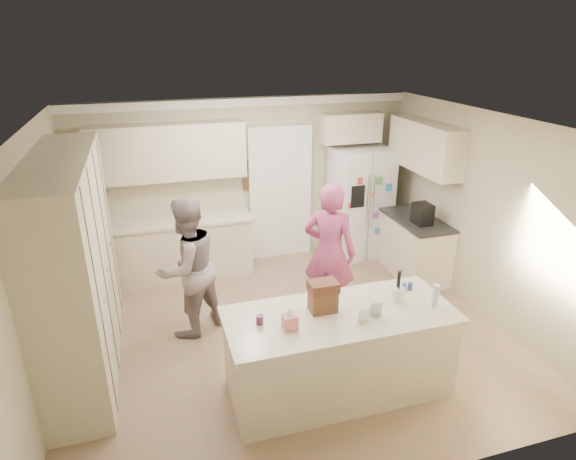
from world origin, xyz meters
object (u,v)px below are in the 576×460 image
object	(u,v)px
coffee_maker	(423,214)
teen_boy	(187,268)
island_base	(339,354)
teen_girl	(329,253)
refrigerator	(360,203)
tissue_box	(290,322)
utensil_crock	(398,295)
dollhouse_body	(323,301)

from	to	relation	value
coffee_maker	teen_boy	world-z (taller)	teen_boy
island_base	teen_girl	xyz separation A→B (m)	(0.42, 1.36, 0.47)
refrigerator	tissue_box	xyz separation A→B (m)	(-2.15, -3.13, 0.10)
utensil_crock	tissue_box	size ratio (longest dim) A/B	1.07
coffee_maker	dollhouse_body	world-z (taller)	coffee_maker
utensil_crock	coffee_maker	bearing A→B (deg)	52.88
island_base	utensil_crock	distance (m)	0.86
dollhouse_body	teen_boy	bearing A→B (deg)	129.32
utensil_crock	dollhouse_body	bearing A→B (deg)	176.42
refrigerator	dollhouse_body	xyz separation A→B (m)	(-1.75, -2.93, 0.14)
refrigerator	island_base	xyz separation A→B (m)	(-1.60, -3.03, -0.46)
dollhouse_body	utensil_crock	bearing A→B (deg)	-3.58
utensil_crock	tissue_box	xyz separation A→B (m)	(-1.20, -0.15, -0.00)
tissue_box	teen_girl	bearing A→B (deg)	56.54
tissue_box	teen_girl	distance (m)	1.75
utensil_crock	teen_girl	world-z (taller)	teen_girl
island_base	tissue_box	distance (m)	0.79
utensil_crock	island_base	bearing A→B (deg)	-175.60
utensil_crock	tissue_box	world-z (taller)	utensil_crock
refrigerator	tissue_box	distance (m)	3.80
tissue_box	teen_boy	distance (m)	1.82
tissue_box	dollhouse_body	xyz separation A→B (m)	(0.40, 0.20, 0.04)
refrigerator	utensil_crock	xyz separation A→B (m)	(-0.95, -2.98, 0.10)
refrigerator	teen_boy	size ratio (longest dim) A/B	1.03
utensil_crock	dollhouse_body	world-z (taller)	dollhouse_body
utensil_crock	teen_girl	bearing A→B (deg)	100.10
island_base	teen_boy	size ratio (longest dim) A/B	1.26
coffee_maker	refrigerator	bearing A→B (deg)	111.62
refrigerator	tissue_box	size ratio (longest dim) A/B	12.86
refrigerator	coffee_maker	size ratio (longest dim) A/B	6.00
island_base	tissue_box	world-z (taller)	tissue_box
refrigerator	island_base	bearing A→B (deg)	-120.69
teen_boy	island_base	bearing A→B (deg)	98.51
dollhouse_body	teen_girl	distance (m)	1.39
island_base	utensil_crock	bearing A→B (deg)	4.40
teen_girl	refrigerator	bearing A→B (deg)	-89.82
tissue_box	dollhouse_body	world-z (taller)	dollhouse_body
island_base	refrigerator	bearing A→B (deg)	62.19
island_base	utensil_crock	xyz separation A→B (m)	(0.65, 0.05, 0.56)
coffee_maker	utensil_crock	size ratio (longest dim) A/B	2.00
coffee_maker	dollhouse_body	xyz separation A→B (m)	(-2.20, -1.80, -0.03)
coffee_maker	teen_girl	xyz separation A→B (m)	(-1.63, -0.54, -0.16)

